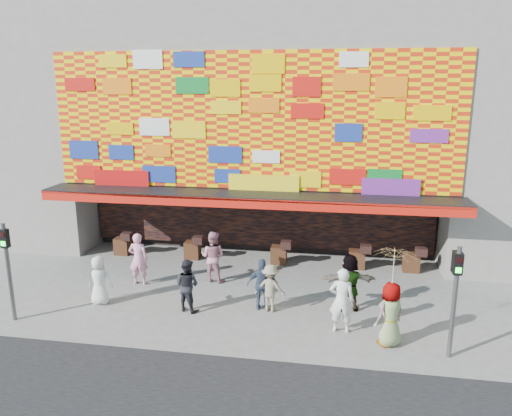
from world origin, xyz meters
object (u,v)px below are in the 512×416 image
object	(u,v)px
parasol	(394,268)
signal_left	(8,261)
ped_f	(349,282)
ped_i	(213,256)
ped_d	(270,288)
signal_right	(455,290)
ped_g	(390,314)
ped_b	(138,259)
ped_h	(342,300)
ped_e	(263,285)
ped_a	(99,280)
ped_c	(187,285)

from	to	relation	value
parasol	signal_left	bearing A→B (deg)	-178.08
ped_f	ped_i	size ratio (longest dim) A/B	0.99
ped_d	ped_f	world-z (taller)	ped_f
signal_left	ped_d	bearing A→B (deg)	14.18
signal_right	ped_i	size ratio (longest dim) A/B	1.64
ped_g	ped_i	size ratio (longest dim) A/B	0.97
signal_left	ped_b	xyz separation A→B (m)	(2.62, 3.23, -0.93)
ped_d	ped_g	bearing A→B (deg)	161.91
signal_right	ped_h	distance (m)	3.06
signal_right	ped_e	size ratio (longest dim) A/B	1.82
signal_left	ped_i	distance (m)	6.52
ped_e	parasol	world-z (taller)	parasol
signal_left	ped_a	size ratio (longest dim) A/B	1.87
ped_c	ped_i	world-z (taller)	ped_i
ped_h	ped_i	distance (m)	5.44
ped_d	ped_f	distance (m)	2.44
ped_b	ped_e	xyz separation A→B (m)	(4.59, -1.27, -0.11)
signal_left	ped_g	bearing A→B (deg)	1.92
signal_left	parasol	bearing A→B (deg)	1.92
ped_d	ped_i	size ratio (longest dim) A/B	0.82
signal_right	ped_f	world-z (taller)	signal_right
ped_g	ped_h	world-z (taller)	ped_h
ped_b	ped_i	distance (m)	2.59
signal_right	ped_h	xyz separation A→B (m)	(-2.78, 0.91, -0.90)
ped_d	ped_h	xyz separation A→B (m)	(2.16, -0.98, 0.20)
ped_e	ped_i	bearing A→B (deg)	-51.98
signal_right	ped_f	bearing A→B (deg)	137.17
ped_f	ped_h	distance (m)	1.47
signal_left	ped_i	world-z (taller)	signal_left
signal_right	ped_e	bearing A→B (deg)	159.33
ped_c	ped_f	xyz separation A→B (m)	(4.93, 0.86, 0.08)
ped_i	parasol	distance (m)	6.94
ped_i	ped_e	bearing A→B (deg)	144.23
ped_b	ped_e	bearing A→B (deg)	161.44
ped_c	parasol	size ratio (longest dim) A/B	0.84
ped_a	ped_e	world-z (taller)	ped_e
signal_left	ped_i	xyz separation A→B (m)	(5.11, 3.95, -0.94)
ped_a	signal_right	bearing A→B (deg)	165.91
ped_c	ped_g	bearing A→B (deg)	-171.48
ped_a	ped_f	size ratio (longest dim) A/B	0.88
ped_d	ped_e	bearing A→B (deg)	-10.64
ped_e	parasol	distance (m)	4.26
ped_b	signal_right	bearing A→B (deg)	158.67
ped_f	parasol	xyz separation A→B (m)	(1.06, -2.00, 1.31)
ped_a	ped_g	xyz separation A→B (m)	(8.89, -1.13, 0.09)
ped_c	ped_f	size ratio (longest dim) A/B	0.92
ped_i	ped_a	bearing A→B (deg)	46.15
ped_c	ped_e	xyz separation A→B (m)	(2.29, 0.45, -0.01)
ped_e	parasol	bearing A→B (deg)	148.19
parasol	ped_d	bearing A→B (deg)	156.24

